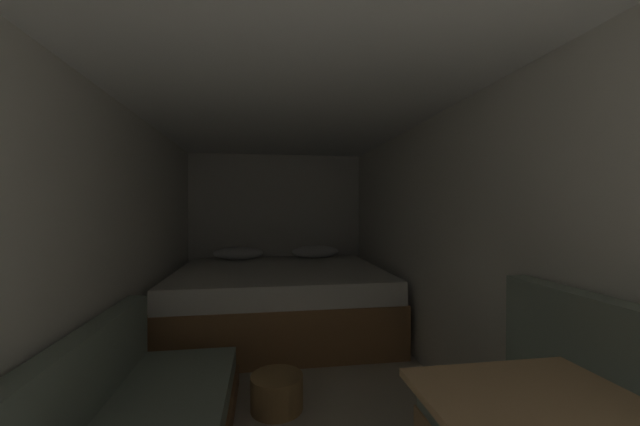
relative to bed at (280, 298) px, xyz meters
name	(u,v)px	position (x,y,z in m)	size (l,w,h in m)	color
ground_plane	(291,414)	(0.00, -1.55, -0.34)	(7.00, 7.00, 0.00)	#B2A893
wall_back	(277,230)	(0.00, 0.98, 0.66)	(2.32, 0.05, 1.99)	silver
wall_left	(92,259)	(-1.14, -1.55, 0.66)	(0.05, 5.00, 1.99)	silver
wall_right	(460,252)	(1.14, -1.55, 0.66)	(0.05, 5.00, 1.99)	silver
ceiling_slab	(291,90)	(0.00, -1.55, 1.67)	(2.32, 5.00, 0.05)	white
bed	(280,298)	(0.00, 0.00, 0.00)	(2.10, 1.84, 0.82)	olive
wicker_basket	(277,392)	(-0.08, -1.48, -0.23)	(0.34, 0.34, 0.22)	olive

